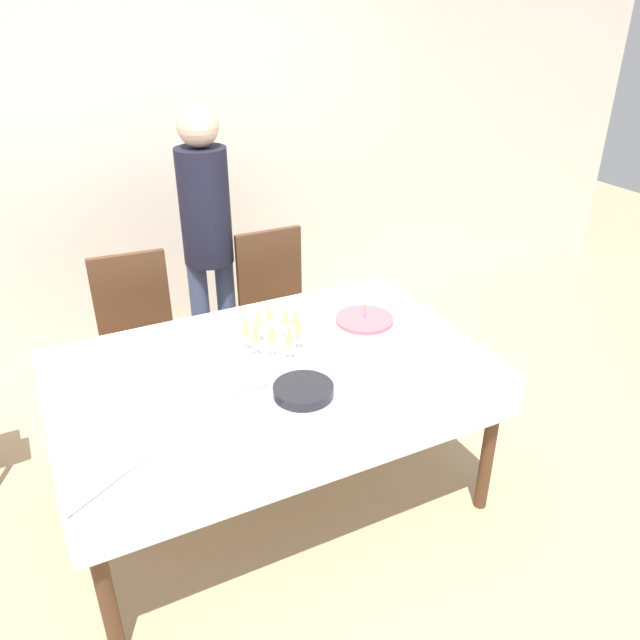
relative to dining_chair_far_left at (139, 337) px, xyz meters
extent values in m
plane|color=tan|center=(0.40, -0.89, -0.54)|extent=(12.00, 12.00, 0.00)
cube|color=silver|center=(0.40, 0.92, 0.81)|extent=(8.00, 0.05, 2.70)
cube|color=white|center=(0.40, -0.89, 0.20)|extent=(1.81, 1.12, 0.03)
cube|color=white|center=(0.40, -0.89, 0.11)|extent=(1.84, 1.15, 0.21)
cylinder|color=#51331E|center=(-0.45, -1.39, -0.18)|extent=(0.06, 0.06, 0.73)
cylinder|color=#51331E|center=(1.25, -1.39, -0.18)|extent=(0.06, 0.06, 0.73)
cylinder|color=#51331E|center=(-0.45, -0.39, -0.18)|extent=(0.06, 0.06, 0.73)
cylinder|color=#51331E|center=(1.25, -0.39, -0.18)|extent=(0.06, 0.06, 0.73)
cube|color=#51331E|center=(-0.01, -0.08, -0.09)|extent=(0.45, 0.45, 0.04)
cube|color=#51331E|center=(0.01, 0.11, 0.18)|extent=(0.40, 0.07, 0.50)
cylinder|color=#51331E|center=(0.16, -0.28, -0.32)|extent=(0.04, 0.04, 0.43)
cylinder|color=#51331E|center=(-0.20, -0.25, -0.32)|extent=(0.04, 0.04, 0.43)
cylinder|color=#51331E|center=(0.19, 0.08, -0.32)|extent=(0.04, 0.04, 0.43)
cylinder|color=#51331E|center=(-0.17, 0.11, -0.32)|extent=(0.04, 0.04, 0.43)
cube|color=#51331E|center=(0.81, -0.08, -0.09)|extent=(0.42, 0.42, 0.04)
cube|color=#51331E|center=(0.81, 0.11, 0.18)|extent=(0.40, 0.04, 0.50)
cylinder|color=#51331E|center=(0.99, -0.26, -0.32)|extent=(0.04, 0.04, 0.43)
cylinder|color=#51331E|center=(0.63, -0.26, -0.32)|extent=(0.04, 0.04, 0.43)
cylinder|color=#51331E|center=(0.99, 0.10, -0.32)|extent=(0.04, 0.04, 0.43)
cylinder|color=#51331E|center=(0.63, 0.10, -0.32)|extent=(0.04, 0.04, 0.43)
cylinder|color=silver|center=(0.88, -0.88, 0.26)|extent=(0.26, 0.26, 0.08)
cylinder|color=#D15B66|center=(0.88, -0.88, 0.31)|extent=(0.27, 0.27, 0.02)
cylinder|color=pink|center=(0.88, -0.88, 0.35)|extent=(0.01, 0.01, 0.06)
sphere|color=#F9CC4C|center=(0.88, -0.88, 0.39)|extent=(0.01, 0.01, 0.01)
cylinder|color=silver|center=(0.46, -0.80, 0.22)|extent=(0.33, 0.33, 0.01)
cylinder|color=silver|center=(0.57, -0.79, 0.23)|extent=(0.05, 0.05, 0.00)
cylinder|color=silver|center=(0.57, -0.79, 0.27)|extent=(0.01, 0.01, 0.08)
cone|color=#E0CC72|center=(0.57, -0.79, 0.36)|extent=(0.04, 0.04, 0.08)
cylinder|color=silver|center=(0.54, -0.75, 0.23)|extent=(0.05, 0.05, 0.00)
cylinder|color=silver|center=(0.54, -0.75, 0.27)|extent=(0.01, 0.01, 0.08)
cone|color=#E0CC72|center=(0.54, -0.75, 0.36)|extent=(0.04, 0.04, 0.08)
cylinder|color=silver|center=(0.49, -0.68, 0.23)|extent=(0.05, 0.05, 0.00)
cylinder|color=silver|center=(0.49, -0.68, 0.27)|extent=(0.01, 0.01, 0.08)
cone|color=#E0CC72|center=(0.49, -0.68, 0.36)|extent=(0.04, 0.04, 0.08)
cylinder|color=silver|center=(0.42, -0.72, 0.23)|extent=(0.05, 0.05, 0.00)
cylinder|color=silver|center=(0.42, -0.72, 0.27)|extent=(0.01, 0.01, 0.08)
cone|color=#E0CC72|center=(0.42, -0.72, 0.36)|extent=(0.04, 0.04, 0.08)
cylinder|color=silver|center=(0.34, -0.77, 0.23)|extent=(0.05, 0.05, 0.00)
cylinder|color=silver|center=(0.34, -0.77, 0.27)|extent=(0.01, 0.01, 0.08)
cone|color=#E0CC72|center=(0.34, -0.77, 0.36)|extent=(0.04, 0.04, 0.08)
cylinder|color=silver|center=(0.36, -0.83, 0.23)|extent=(0.05, 0.05, 0.00)
cylinder|color=silver|center=(0.36, -0.83, 0.27)|extent=(0.01, 0.01, 0.08)
cone|color=#E0CC72|center=(0.36, -0.83, 0.36)|extent=(0.04, 0.04, 0.08)
cylinder|color=silver|center=(0.42, -0.87, 0.23)|extent=(0.05, 0.05, 0.00)
cylinder|color=silver|center=(0.42, -0.87, 0.27)|extent=(0.01, 0.01, 0.08)
cone|color=#E0CC72|center=(0.42, -0.87, 0.36)|extent=(0.04, 0.04, 0.08)
cylinder|color=silver|center=(0.48, -0.92, 0.23)|extent=(0.05, 0.05, 0.00)
cylinder|color=silver|center=(0.48, -0.92, 0.27)|extent=(0.01, 0.01, 0.08)
cone|color=#E0CC72|center=(0.48, -0.92, 0.36)|extent=(0.04, 0.04, 0.08)
cylinder|color=silver|center=(0.55, -0.86, 0.23)|extent=(0.05, 0.05, 0.00)
cylinder|color=silver|center=(0.55, -0.86, 0.27)|extent=(0.01, 0.01, 0.08)
cone|color=#E0CC72|center=(0.55, -0.86, 0.36)|extent=(0.04, 0.04, 0.08)
cylinder|color=black|center=(0.42, -1.18, 0.22)|extent=(0.24, 0.24, 0.01)
cylinder|color=black|center=(0.42, -1.18, 0.23)|extent=(0.24, 0.24, 0.01)
cylinder|color=black|center=(0.42, -1.18, 0.24)|extent=(0.24, 0.24, 0.01)
cylinder|color=black|center=(0.42, -1.18, 0.24)|extent=(0.24, 0.24, 0.01)
cylinder|color=black|center=(0.42, -1.18, 0.25)|extent=(0.24, 0.24, 0.01)
cylinder|color=black|center=(0.42, -1.18, 0.26)|extent=(0.24, 0.24, 0.01)
cube|color=silver|center=(0.97, -1.11, 0.22)|extent=(0.28, 0.13, 0.00)
cube|color=silver|center=(0.20, -1.18, 0.23)|extent=(0.17, 0.07, 0.02)
cube|color=pink|center=(0.24, -0.99, 0.22)|extent=(0.15, 0.15, 0.01)
cylinder|color=#3F4C72|center=(0.40, 0.21, -0.13)|extent=(0.11, 0.11, 0.81)
cylinder|color=#3F4C72|center=(0.56, 0.21, -0.13)|extent=(0.11, 0.11, 0.81)
cylinder|color=black|center=(0.48, 0.21, 0.59)|extent=(0.28, 0.28, 0.64)
sphere|color=#D8B293|center=(0.48, 0.21, 1.03)|extent=(0.22, 0.22, 0.22)
camera|label=1|loc=(-0.44, -3.05, 1.64)|focal=35.00mm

